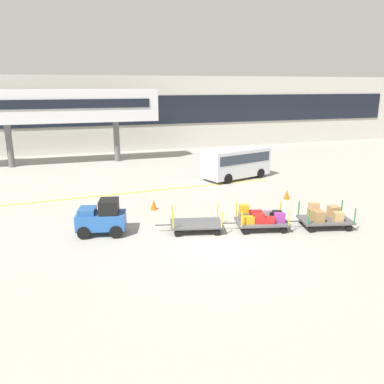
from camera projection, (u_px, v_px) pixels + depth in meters
ground_plane at (219, 246)px, 16.01m from camera, size 120.00×120.00×0.00m
apron_lead_line at (139, 192)px, 24.03m from camera, size 17.88×1.40×0.01m
terminal_building at (124, 113)px, 38.89m from camera, size 63.82×2.51×7.28m
jet_bridge at (40, 107)px, 30.90m from camera, size 17.50×3.00×6.06m
baggage_tug at (102, 218)px, 17.06m from camera, size 2.29×1.63×1.58m
baggage_cart_lead at (196, 224)px, 17.50m from camera, size 3.09×1.88×1.10m
baggage_cart_middle at (261, 218)px, 17.72m from camera, size 3.09×1.88×1.10m
baggage_cart_tail at (324, 216)px, 17.97m from camera, size 3.09×1.88×1.14m
shuttle_van at (236, 161)px, 27.27m from camera, size 5.14×3.18×2.10m
safety_cone_near at (154, 205)px, 20.58m from camera, size 0.36×0.36×0.55m
safety_cone_far at (287, 194)px, 22.51m from camera, size 0.36×0.36×0.55m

